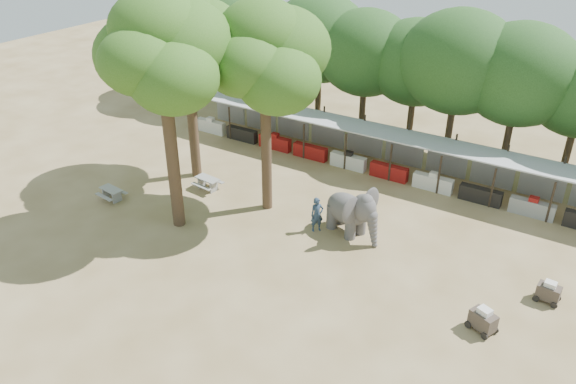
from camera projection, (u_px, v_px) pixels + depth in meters
The scene contains 12 objects.
ground at pixel (249, 280), 25.83m from camera, with size 100.00×100.00×0.00m, color brown.
vendor_stalls at pixel (375, 151), 35.56m from camera, with size 28.00×2.99×2.80m.
yard_tree_left at pixel (186, 43), 31.50m from camera, with size 7.10×6.90×11.02m.
yard_tree_center at pixel (162, 52), 25.90m from camera, with size 7.10×6.90×12.04m.
yard_tree_back at pixel (264, 56), 27.79m from camera, with size 7.10×6.90×11.36m.
backdrop_trees at pixel (412, 64), 37.31m from camera, with size 46.46×5.95×8.33m.
elephant at pixel (353, 211), 28.65m from camera, with size 3.58×2.66×2.66m.
handler at pixel (317, 215), 29.09m from camera, with size 0.69×0.46×1.91m, color #26384C.
picnic_table_near at pixel (111, 192), 32.21m from camera, with size 1.56×1.43×0.71m.
picnic_table_far at pixel (208, 182), 33.30m from camera, with size 1.63×1.50×0.75m.
cart_front at pixel (483, 320), 22.65m from camera, with size 1.34×1.13×1.11m.
cart_back at pixel (549, 292), 24.27m from camera, with size 1.10×0.77×1.02m.
Camera 1 is at (12.53, -16.60, 15.95)m, focal length 35.00 mm.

